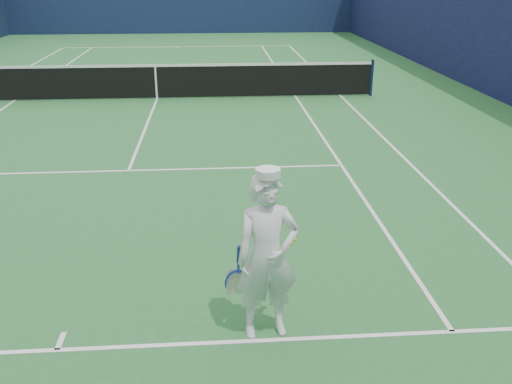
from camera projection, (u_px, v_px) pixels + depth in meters
ground at (157, 99)px, 16.78m from camera, size 80.00×80.00×0.00m
court_markings at (157, 99)px, 16.78m from camera, size 11.03×23.83×0.01m
windscreen_fence at (153, 29)px, 16.05m from camera, size 20.12×36.12×4.00m
tennis_net at (156, 80)px, 16.58m from camera, size 12.88×0.09×1.07m
tennis_player at (267, 257)px, 5.73m from camera, size 0.81×0.52×1.83m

